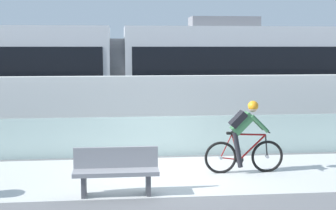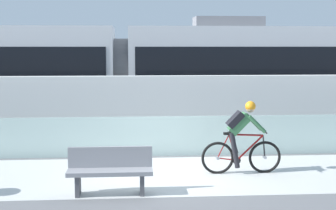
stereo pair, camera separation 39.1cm
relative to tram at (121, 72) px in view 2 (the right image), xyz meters
The scene contains 9 objects.
ground_plane 7.20m from the tram, 80.29° to the right, with size 200.00×200.00×0.00m, color slate.
bike_path_deck 7.20m from the tram, 80.29° to the right, with size 32.00×3.20×0.01m, color silver.
glass_parapet 5.32m from the tram, 76.81° to the right, with size 32.00×0.05×1.02m, color #ADC6C1.
concrete_barrier_wall 3.53m from the tram, 69.89° to the right, with size 32.00×0.36×1.94m, color silver.
tram_rail_near 2.34m from the tram, 31.48° to the right, with size 32.00×0.08×0.01m, color #595654.
tram_rail_far 2.34m from the tram, 31.48° to the left, with size 32.00×0.08×0.01m, color #595654.
tram is the anchor object (origin of this frame).
cyclist_on_bike 7.47m from the tram, 68.05° to the right, with size 1.77×0.58×1.61m.
bench 8.26m from the tram, 90.25° to the right, with size 1.60×0.45×0.89m.
Camera 2 is at (-0.77, -10.26, 2.80)m, focal length 51.79 mm.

